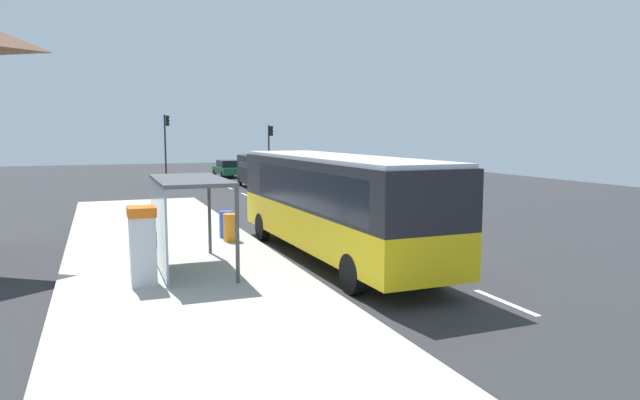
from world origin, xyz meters
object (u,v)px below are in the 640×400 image
Objects in this scene: bus at (333,200)px; white_van at (258,169)px; recycling_bin_orange at (231,227)px; traffic_light_near_side at (270,143)px; traffic_light_far_side at (166,137)px; sedan_near at (228,168)px; recycling_bin_blue at (227,224)px; bus_shelter at (178,200)px; ticket_machine at (143,245)px.

bus reaches higher than white_van.
bus is 11.64× the size of recycling_bin_orange.
white_van is (3.91, 23.67, -0.50)m from bus.
traffic_light_near_side is 8.66m from traffic_light_far_side.
recycling_bin_orange is 29.56m from traffic_light_far_side.
sedan_near reaches higher than recycling_bin_blue.
white_van is 20.75m from recycling_bin_blue.
traffic_light_near_side is at bearing 67.98° from white_van.
traffic_light_far_side is (-5.41, -1.63, 2.78)m from sedan_near.
bus_shelter is (-8.61, -24.13, 0.75)m from white_van.
traffic_light_far_side reaches higher than bus.
traffic_light_far_side reaches higher than ticket_machine.
sedan_near is 6.29m from traffic_light_far_side.
traffic_light_far_side is at bearing 87.81° from recycling_bin_blue.
sedan_near reaches higher than recycling_bin_orange.
ticket_machine is 2.04× the size of recycling_bin_orange.
traffic_light_near_side is at bearing -5.31° from traffic_light_far_side.
white_van reaches higher than recycling_bin_blue.
traffic_light_near_side is at bearing 68.88° from ticket_machine.
sedan_near is 4.69× the size of recycling_bin_blue.
bus is 5.70× the size of ticket_machine.
bus is 6.03m from ticket_machine.
traffic_light_near_side is at bearing -37.17° from sedan_near.
traffic_light_near_side is (3.30, 8.17, 1.72)m from white_van.
white_van is 8.98m from traffic_light_near_side.
white_van is at bearing 72.02° from recycling_bin_blue.
ticket_machine is 2.04× the size of recycling_bin_blue.
recycling_bin_orange is 1.00× the size of recycling_bin_blue.
traffic_light_far_side reaches higher than traffic_light_near_side.
ticket_machine is 5.96m from recycling_bin_orange.
bus is 2.41× the size of traffic_light_near_side.
traffic_light_far_side reaches higher than sedan_near.
bus_shelter is at bearing -116.69° from recycling_bin_blue.
ticket_machine is at bearing -129.55° from bus_shelter.
white_van is 25.63m from bus_shelter.
recycling_bin_orange is at bearing 59.13° from bus_shelter.
ticket_machine is 6.56m from recycling_bin_blue.
traffic_light_far_side is 33.30m from bus_shelter.
white_van is 5.56× the size of recycling_bin_blue.
bus_shelter is at bearing -174.48° from bus.
bus_shelter is (-3.31, -33.10, -1.47)m from traffic_light_far_side.
sedan_near is 0.97× the size of traffic_light_near_side.
traffic_light_far_side is at bearing 92.44° from bus.
recycling_bin_blue is 28.87m from traffic_light_far_side.
bus_shelter reaches higher than white_van.
white_van is 1.19× the size of sedan_near.
traffic_light_near_side is 34.44m from bus_shelter.
bus_shelter is (-8.71, -34.73, 1.31)m from sedan_near.
white_van is 10.61m from sedan_near.
traffic_light_far_side is at bearing 82.78° from ticket_machine.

